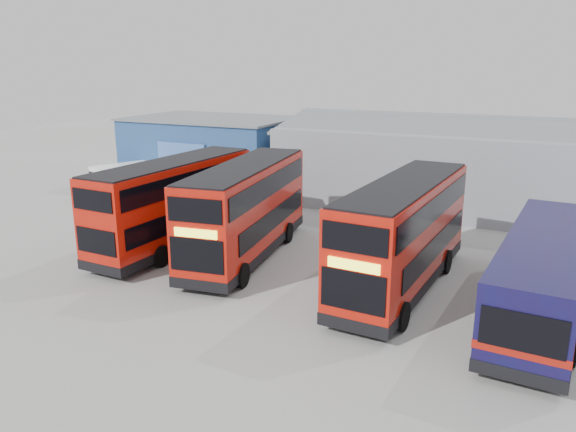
% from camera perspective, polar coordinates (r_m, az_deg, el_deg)
% --- Properties ---
extents(ground_plane, '(120.00, 120.00, 0.00)m').
position_cam_1_polar(ground_plane, '(22.73, -2.03, -8.50)').
color(ground_plane, gray).
rests_on(ground_plane, ground).
extents(office_block, '(12.30, 8.32, 5.12)m').
position_cam_1_polar(office_block, '(43.90, -7.63, 6.59)').
color(office_block, navy).
rests_on(office_block, ground).
extents(maintenance_shed, '(30.50, 12.00, 5.89)m').
position_cam_1_polar(maintenance_shed, '(39.04, 22.62, 4.48)').
color(maintenance_shed, gray).
rests_on(maintenance_shed, ground).
extents(double_decker_left, '(3.05, 10.69, 4.48)m').
position_cam_1_polar(double_decker_left, '(28.89, -11.46, 1.12)').
color(double_decker_left, red).
rests_on(double_decker_left, ground).
extents(double_decker_centre, '(4.04, 11.00, 4.56)m').
position_cam_1_polar(double_decker_centre, '(26.98, -4.26, 0.46)').
color(double_decker_centre, red).
rests_on(double_decker_centre, ground).
extents(double_decker_right, '(3.28, 10.94, 4.57)m').
position_cam_1_polar(double_decker_right, '(23.55, 11.62, -2.04)').
color(double_decker_right, red).
rests_on(double_decker_right, ground).
extents(single_decker_blue, '(3.47, 11.81, 3.16)m').
position_cam_1_polar(single_decker_blue, '(22.71, 24.45, -5.69)').
color(single_decker_blue, '#0D0E3B').
rests_on(single_decker_blue, ground).
extents(panel_van, '(3.89, 5.42, 2.22)m').
position_cam_1_polar(panel_van, '(41.48, -15.77, 3.75)').
color(panel_van, white).
rests_on(panel_van, ground).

